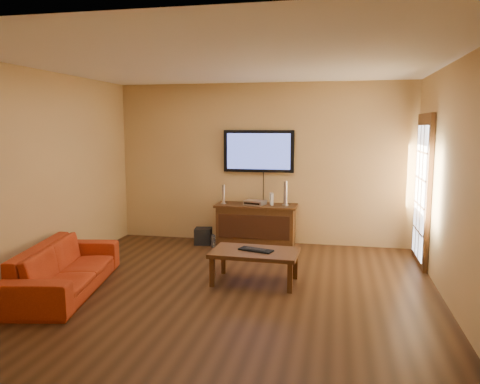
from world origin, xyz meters
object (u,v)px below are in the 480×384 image
(subwoofer, at_px, (203,236))
(av_receiver, at_px, (255,203))
(coffee_table, at_px, (255,255))
(keyboard, at_px, (256,250))
(game_console, at_px, (272,199))
(speaker_left, at_px, (224,195))
(speaker_right, at_px, (286,194))
(media_console, at_px, (256,225))
(sofa, at_px, (65,260))
(bottle, at_px, (213,241))
(television, at_px, (259,151))

(subwoofer, bearing_deg, av_receiver, -2.52)
(coffee_table, distance_m, keyboard, 0.06)
(keyboard, bearing_deg, game_console, 92.13)
(speaker_left, height_order, speaker_right, speaker_right)
(media_console, bearing_deg, av_receiver, -116.43)
(media_console, distance_m, speaker_left, 0.74)
(sofa, bearing_deg, game_console, -49.30)
(media_console, distance_m, av_receiver, 0.38)
(speaker_left, relative_size, keyboard, 0.69)
(speaker_right, distance_m, keyboard, 1.96)
(sofa, xyz_separation_m, bottle, (1.21, 2.37, -0.28))
(sofa, xyz_separation_m, av_receiver, (1.86, 2.61, 0.35))
(subwoofer, bearing_deg, bottle, -43.97)
(media_console, relative_size, subwoofer, 4.97)
(television, bearing_deg, keyboard, -81.23)
(television, relative_size, game_console, 6.02)
(coffee_table, height_order, speaker_left, speaker_left)
(av_receiver, distance_m, keyboard, 1.90)
(av_receiver, relative_size, game_console, 1.65)
(media_console, bearing_deg, bottle, -158.13)
(coffee_table, xyz_separation_m, sofa, (-2.19, -0.76, 0.02))
(av_receiver, bearing_deg, sofa, -109.47)
(coffee_table, relative_size, sofa, 0.57)
(coffee_table, bearing_deg, keyboard, 19.55)
(sofa, xyz_separation_m, speaker_left, (1.33, 2.61, 0.46))
(television, height_order, speaker_left, television)
(media_console, distance_m, television, 1.24)
(sofa, height_order, bottle, sofa)
(speaker_right, distance_m, av_receiver, 0.52)
(television, bearing_deg, media_console, -90.00)
(av_receiver, height_order, game_console, game_console)
(speaker_right, height_order, av_receiver, speaker_right)
(coffee_table, relative_size, subwoofer, 4.08)
(sofa, bearing_deg, bottle, -37.64)
(television, relative_size, keyboard, 2.57)
(coffee_table, relative_size, game_console, 5.61)
(bottle, bearing_deg, keyboard, -58.18)
(coffee_table, height_order, keyboard, keyboard)
(media_console, xyz_separation_m, sofa, (-1.88, -2.64, 0.03))
(av_receiver, bearing_deg, keyboard, -63.55)
(media_console, bearing_deg, keyboard, -80.24)
(speaker_left, relative_size, game_console, 1.62)
(speaker_left, bearing_deg, sofa, -116.98)
(sofa, xyz_separation_m, speaker_right, (2.36, 2.67, 0.49))
(speaker_right, bearing_deg, television, 158.78)
(sofa, bearing_deg, media_console, -46.11)
(sofa, distance_m, av_receiver, 3.23)
(av_receiver, distance_m, game_console, 0.28)
(coffee_table, bearing_deg, speaker_right, 84.82)
(keyboard, bearing_deg, media_console, 99.76)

